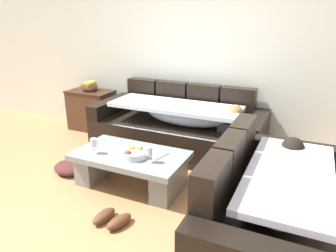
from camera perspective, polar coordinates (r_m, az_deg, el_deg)
name	(u,v)px	position (r m, az deg, el deg)	size (l,w,h in m)	color
ground_plane	(124,217)	(3.05, -8.07, -16.17)	(14.00, 14.00, 0.00)	#B3794B
back_wall	(204,48)	(4.45, 6.59, 13.94)	(9.00, 0.10, 2.70)	silver
couch_along_wall	(180,128)	(4.23, 2.15, -0.40)	(2.28, 0.92, 0.88)	black
couch_near_window	(272,210)	(2.65, 18.40, -14.28)	(0.92, 1.77, 0.88)	black
coffee_table	(131,165)	(3.43, -6.79, -7.10)	(1.20, 0.68, 0.38)	gray
fruit_bowl	(135,153)	(3.27, -6.10, -4.95)	(0.28, 0.28, 0.10)	silver
wine_glass_near_left	(93,143)	(3.40, -13.42, -3.05)	(0.07, 0.07, 0.17)	silver
wine_glass_near_right	(149,152)	(3.11, -3.41, -4.67)	(0.07, 0.07, 0.17)	silver
open_magazine	(153,153)	(3.35, -2.81, -4.90)	(0.28, 0.21, 0.01)	white
side_cabinet	(92,110)	(5.24, -13.74, 2.83)	(0.72, 0.44, 0.64)	#4A2E1C
book_stack_on_cabinet	(89,86)	(5.15, -14.12, 7.01)	(0.19, 0.23, 0.14)	black
pair_of_shoes	(111,219)	(2.97, -10.26, -16.29)	(0.34, 0.30, 0.09)	#59331E
crumpled_garment	(69,167)	(3.94, -17.63, -7.21)	(0.40, 0.32, 0.12)	#4C2323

